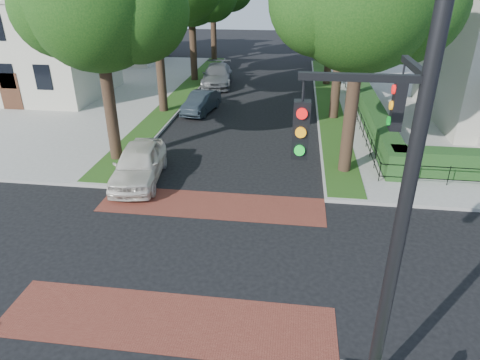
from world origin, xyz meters
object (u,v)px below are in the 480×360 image
(traffic_signal, at_px, (390,201))
(parked_car_rear, at_px, (217,75))
(parked_car_front, at_px, (139,164))
(parked_car_middle, at_px, (201,102))

(traffic_signal, xyz_separation_m, parked_car_rear, (-8.23, 27.33, -3.89))
(parked_car_front, distance_m, parked_car_middle, 10.45)
(parked_car_middle, bearing_deg, traffic_signal, -59.27)
(parked_car_front, relative_size, parked_car_middle, 1.18)
(parked_car_front, relative_size, parked_car_rear, 0.85)
(parked_car_front, distance_m, parked_car_rear, 17.92)
(parked_car_rear, bearing_deg, parked_car_middle, -93.64)
(traffic_signal, xyz_separation_m, parked_car_middle, (-7.95, 19.85, -4.04))
(parked_car_front, bearing_deg, traffic_signal, -55.28)
(traffic_signal, bearing_deg, parked_car_front, 132.03)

